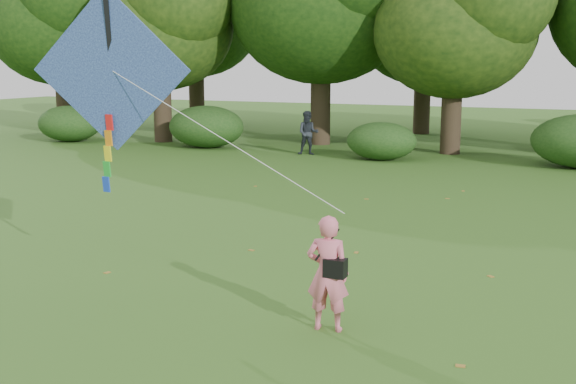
% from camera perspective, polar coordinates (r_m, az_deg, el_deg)
% --- Properties ---
extents(ground, '(100.00, 100.00, 0.00)m').
position_cam_1_polar(ground, '(10.46, 1.27, -10.40)').
color(ground, '#265114').
rests_on(ground, ground).
extents(man_kite_flyer, '(0.65, 0.48, 1.63)m').
position_cam_1_polar(man_kite_flyer, '(10.02, 3.16, -6.42)').
color(man_kite_flyer, '#E0697F').
rests_on(man_kite_flyer, ground).
extents(bystander_left, '(1.01, 0.89, 1.74)m').
position_cam_1_polar(bystander_left, '(28.65, 1.60, 4.68)').
color(bystander_left, '#252A32').
rests_on(bystander_left, ground).
extents(crossbody_bag, '(0.43, 0.20, 0.68)m').
position_cam_1_polar(crossbody_bag, '(9.92, 3.74, -5.94)').
color(crossbody_bag, black).
rests_on(crossbody_bag, ground).
extents(flying_kite, '(5.54, 1.05, 3.34)m').
position_cam_1_polar(flying_kite, '(12.12, -13.77, 9.14)').
color(flying_kite, '#2536A3').
rests_on(flying_kite, ground).
extents(tree_line, '(54.70, 15.30, 9.48)m').
position_cam_1_polar(tree_line, '(32.03, 20.74, 13.11)').
color(tree_line, '#3A2D1E').
rests_on(tree_line, ground).
extents(shrub_band, '(39.15, 3.22, 1.88)m').
position_cam_1_polar(shrub_band, '(27.16, 14.36, 4.02)').
color(shrub_band, '#264919').
rests_on(shrub_band, ground).
extents(fallen_leaves, '(10.95, 12.62, 0.01)m').
position_cam_1_polar(fallen_leaves, '(16.48, 8.15, -2.72)').
color(fallen_leaves, olive).
rests_on(fallen_leaves, ground).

